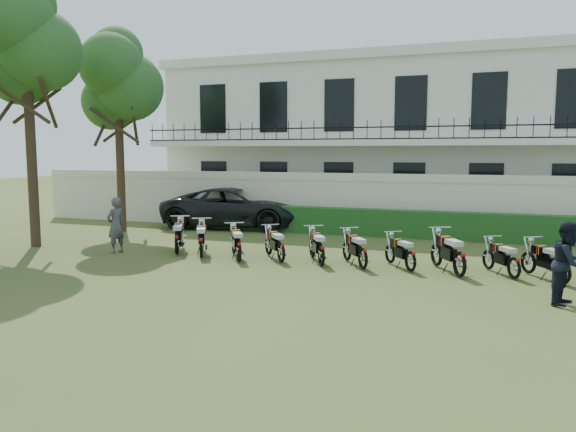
% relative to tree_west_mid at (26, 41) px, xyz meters
% --- Properties ---
extents(ground, '(100.00, 100.00, 0.00)m').
position_rel_tree_west_mid_xyz_m(ground, '(9.46, -1.00, -6.67)').
color(ground, '#374A1D').
rests_on(ground, ground).
extents(perimeter_wall, '(30.00, 0.35, 2.30)m').
position_rel_tree_west_mid_xyz_m(perimeter_wall, '(9.46, 7.00, -5.50)').
color(perimeter_wall, beige).
rests_on(perimeter_wall, ground).
extents(hedge, '(18.00, 0.60, 1.00)m').
position_rel_tree_west_mid_xyz_m(hedge, '(10.46, 6.20, -6.17)').
color(hedge, '#1E4F1C').
rests_on(hedge, ground).
extents(building, '(20.40, 9.60, 7.40)m').
position_rel_tree_west_mid_xyz_m(building, '(9.46, 12.96, -2.96)').
color(building, silver).
rests_on(building, ground).
extents(tree_west_mid, '(3.40, 3.20, 8.82)m').
position_rel_tree_west_mid_xyz_m(tree_west_mid, '(0.00, 0.00, 0.00)').
color(tree_west_mid, '#473323').
rests_on(tree_west_mid, ground).
extents(tree_west_near, '(3.40, 3.20, 7.90)m').
position_rel_tree_west_mid_xyz_m(tree_west_near, '(0.50, 4.00, -0.78)').
color(tree_west_near, '#473323').
rests_on(tree_west_near, ground).
extents(motorcycle_0, '(0.97, 1.81, 1.07)m').
position_rel_tree_west_mid_xyz_m(motorcycle_0, '(5.25, 0.17, -6.18)').
color(motorcycle_0, black).
rests_on(motorcycle_0, ground).
extents(motorcycle_1, '(1.00, 1.77, 1.06)m').
position_rel_tree_west_mid_xyz_m(motorcycle_1, '(6.19, -0.04, -6.18)').
color(motorcycle_1, black).
rests_on(motorcycle_1, ground).
extents(motorcycle_2, '(1.05, 1.61, 1.01)m').
position_rel_tree_west_mid_xyz_m(motorcycle_2, '(7.50, -0.23, -6.21)').
color(motorcycle_2, black).
rests_on(motorcycle_2, ground).
extents(motorcycle_3, '(1.17, 1.43, 0.96)m').
position_rel_tree_west_mid_xyz_m(motorcycle_3, '(8.65, 0.12, -6.22)').
color(motorcycle_3, black).
rests_on(motorcycle_3, ground).
extents(motorcycle_4, '(0.97, 1.64, 0.99)m').
position_rel_tree_west_mid_xyz_m(motorcycle_4, '(9.87, 0.01, -6.21)').
color(motorcycle_4, black).
rests_on(motorcycle_4, ground).
extents(motorcycle_5, '(1.08, 1.57, 0.99)m').
position_rel_tree_west_mid_xyz_m(motorcycle_5, '(11.02, -0.02, -6.21)').
color(motorcycle_5, black).
rests_on(motorcycle_5, ground).
extents(motorcycle_6, '(1.08, 1.42, 0.93)m').
position_rel_tree_west_mid_xyz_m(motorcycle_6, '(12.25, 0.14, -6.24)').
color(motorcycle_6, black).
rests_on(motorcycle_6, ground).
extents(motorcycle_7, '(1.08, 1.83, 1.11)m').
position_rel_tree_west_mid_xyz_m(motorcycle_7, '(13.49, -0.13, -6.16)').
color(motorcycle_7, black).
rests_on(motorcycle_7, ground).
extents(motorcycle_8, '(0.95, 1.50, 0.93)m').
position_rel_tree_west_mid_xyz_m(motorcycle_8, '(14.76, 0.14, -6.24)').
color(motorcycle_8, black).
rests_on(motorcycle_8, ground).
extents(motorcycle_9, '(1.07, 1.56, 0.99)m').
position_rel_tree_west_mid_xyz_m(motorcycle_9, '(15.81, -0.09, -6.21)').
color(motorcycle_9, black).
rests_on(motorcycle_9, ground).
extents(suv, '(6.29, 3.65, 1.65)m').
position_rel_tree_west_mid_xyz_m(suv, '(4.21, 6.53, -5.84)').
color(suv, black).
rests_on(suv, ground).
extents(inspector, '(0.53, 0.71, 1.75)m').
position_rel_tree_west_mid_xyz_m(inspector, '(3.24, -0.09, -5.80)').
color(inspector, '#525257').
rests_on(inspector, ground).
extents(officer_1, '(0.91, 1.02, 1.74)m').
position_rel_tree_west_mid_xyz_m(officer_1, '(15.70, -1.91, -5.80)').
color(officer_1, black).
rests_on(officer_1, ground).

